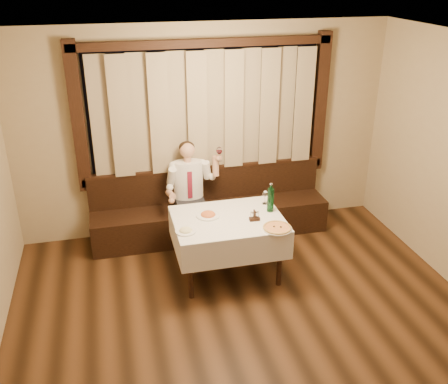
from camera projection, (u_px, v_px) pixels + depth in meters
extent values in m
cube|color=black|center=(273.00, 375.00, 4.59)|extent=(5.00, 6.00, 0.01)
cube|color=silver|center=(289.00, 67.00, 3.41)|extent=(5.00, 6.00, 0.01)
cube|color=tan|center=(205.00, 131.00, 6.65)|extent=(5.00, 0.01, 2.80)
cube|color=black|center=(205.00, 110.00, 6.51)|extent=(3.00, 0.02, 1.60)
cube|color=orange|center=(152.00, 136.00, 6.47)|extent=(0.50, 0.01, 0.40)
cube|color=black|center=(206.00, 171.00, 6.83)|extent=(3.30, 0.12, 0.10)
cube|color=black|center=(204.00, 43.00, 6.11)|extent=(3.30, 0.12, 0.10)
cube|color=black|center=(78.00, 119.00, 6.13)|extent=(0.16, 0.12, 1.90)
cube|color=black|center=(320.00, 103.00, 6.81)|extent=(0.16, 0.12, 1.90)
cube|color=#8C795A|center=(206.00, 112.00, 6.42)|extent=(2.90, 0.08, 1.55)
cube|color=black|center=(211.00, 220.00, 6.86)|extent=(3.20, 0.60, 0.45)
cube|color=black|center=(207.00, 183.00, 6.88)|extent=(3.20, 0.12, 0.45)
cube|color=black|center=(206.00, 167.00, 6.78)|extent=(3.20, 0.14, 0.04)
cylinder|color=black|center=(190.00, 271.00, 5.50)|extent=(0.06, 0.06, 0.71)
cylinder|color=black|center=(280.00, 259.00, 5.72)|extent=(0.06, 0.06, 0.71)
cylinder|color=black|center=(180.00, 238.00, 6.15)|extent=(0.06, 0.06, 0.71)
cylinder|color=black|center=(260.00, 228.00, 6.38)|extent=(0.06, 0.06, 0.71)
cube|color=black|center=(228.00, 220.00, 5.78)|extent=(1.20, 0.90, 0.04)
cube|color=white|center=(228.00, 218.00, 5.77)|extent=(1.26, 0.96, 0.01)
cube|color=white|center=(239.00, 253.00, 5.42)|extent=(1.26, 0.01, 0.35)
cube|color=white|center=(219.00, 213.00, 6.27)|extent=(1.26, 0.01, 0.35)
cube|color=white|center=(175.00, 238.00, 5.71)|extent=(0.01, 0.96, 0.35)
cube|color=white|center=(279.00, 225.00, 5.98)|extent=(0.01, 0.96, 0.35)
cylinder|color=white|center=(277.00, 229.00, 5.53)|extent=(0.33, 0.33, 0.01)
cylinder|color=#CF5D1F|center=(277.00, 228.00, 5.53)|extent=(0.30, 0.30, 0.01)
torus|color=tan|center=(277.00, 227.00, 5.53)|extent=(0.32, 0.32, 0.02)
sphere|color=black|center=(274.00, 226.00, 5.54)|extent=(0.02, 0.02, 0.02)
sphere|color=black|center=(281.00, 227.00, 5.53)|extent=(0.02, 0.02, 0.02)
cylinder|color=white|center=(208.00, 215.00, 5.82)|extent=(0.28, 0.28, 0.02)
ellipsoid|color=#B9481D|center=(208.00, 212.00, 5.80)|extent=(0.17, 0.17, 0.08)
cylinder|color=white|center=(186.00, 231.00, 5.48)|extent=(0.23, 0.23, 0.01)
ellipsoid|color=beige|center=(186.00, 228.00, 5.46)|extent=(0.15, 0.15, 0.07)
cylinder|color=#0E421B|center=(270.00, 200.00, 5.87)|extent=(0.08, 0.08, 0.29)
cylinder|color=#0E421B|center=(271.00, 187.00, 5.80)|extent=(0.03, 0.03, 0.07)
cylinder|color=silver|center=(271.00, 184.00, 5.79)|extent=(0.04, 0.04, 0.01)
cylinder|color=white|center=(265.00, 203.00, 6.12)|extent=(0.06, 0.06, 0.01)
cylinder|color=white|center=(265.00, 200.00, 6.10)|extent=(0.01, 0.01, 0.09)
ellipsoid|color=white|center=(265.00, 194.00, 6.06)|extent=(0.07, 0.07, 0.08)
cube|color=black|center=(254.00, 219.00, 5.71)|extent=(0.12, 0.06, 0.04)
cube|color=black|center=(255.00, 214.00, 5.69)|extent=(0.02, 0.06, 0.09)
cylinder|color=white|center=(252.00, 216.00, 5.69)|extent=(0.03, 0.03, 0.07)
cylinder|color=silver|center=(252.00, 213.00, 5.67)|extent=(0.03, 0.03, 0.01)
cylinder|color=white|center=(257.00, 215.00, 5.70)|extent=(0.03, 0.03, 0.07)
cylinder|color=silver|center=(258.00, 212.00, 5.68)|extent=(0.03, 0.03, 0.01)
cube|color=black|center=(191.00, 206.00, 6.57)|extent=(0.37, 0.42, 0.15)
cube|color=black|center=(186.00, 234.00, 6.49)|extent=(0.10, 0.11, 0.45)
cube|color=black|center=(202.00, 233.00, 6.54)|extent=(0.10, 0.11, 0.45)
ellipsoid|color=white|center=(188.00, 179.00, 6.56)|extent=(0.39, 0.24, 0.51)
cube|color=maroon|center=(190.00, 185.00, 6.46)|extent=(0.06, 0.01, 0.37)
cylinder|color=tan|center=(187.00, 159.00, 6.44)|extent=(0.09, 0.09, 0.07)
sphere|color=tan|center=(187.00, 150.00, 6.39)|extent=(0.20, 0.20, 0.20)
ellipsoid|color=black|center=(187.00, 147.00, 6.40)|extent=(0.20, 0.20, 0.15)
sphere|color=white|center=(173.00, 166.00, 6.43)|extent=(0.12, 0.12, 0.12)
sphere|color=white|center=(202.00, 164.00, 6.51)|extent=(0.12, 0.12, 0.12)
sphere|color=tan|center=(171.00, 201.00, 6.20)|extent=(0.08, 0.08, 0.08)
sphere|color=tan|center=(218.00, 158.00, 6.36)|extent=(0.09, 0.09, 0.09)
cylinder|color=white|center=(219.00, 156.00, 6.32)|extent=(0.01, 0.01, 0.10)
ellipsoid|color=white|center=(219.00, 150.00, 6.29)|extent=(0.08, 0.08, 0.10)
ellipsoid|color=#4C070F|center=(219.00, 151.00, 6.30)|extent=(0.06, 0.06, 0.06)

